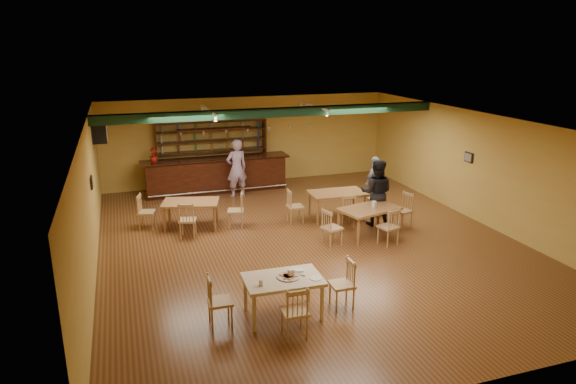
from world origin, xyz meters
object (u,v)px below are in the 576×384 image
object	(u,v)px
dining_table_a	(191,214)
patron_bar	(237,168)
dining_table_b	(337,205)
dining_table_d	(369,222)
near_table	(283,297)
patron_right_a	(376,193)
bar_counter	(216,175)

from	to	relation	value
dining_table_a	patron_bar	size ratio (longest dim) A/B	0.78
dining_table_b	patron_bar	world-z (taller)	patron_bar
dining_table_a	patron_bar	distance (m)	3.07
dining_table_a	dining_table_d	distance (m)	4.71
dining_table_d	dining_table_a	bearing A→B (deg)	139.43
dining_table_b	near_table	size ratio (longest dim) A/B	1.10
patron_bar	patron_right_a	distance (m)	4.79
dining_table_b	patron_right_a	distance (m)	1.25
dining_table_b	patron_right_a	xyz separation A→B (m)	(0.80, -0.80, 0.52)
dining_table_a	dining_table_d	xyz separation A→B (m)	(4.24, -2.04, 0.01)
bar_counter	patron_right_a	size ratio (longest dim) A/B	2.68
bar_counter	dining_table_b	bearing A→B (deg)	-54.31
bar_counter	near_table	bearing A→B (deg)	-92.49
near_table	dining_table_b	bearing A→B (deg)	58.22
dining_table_d	patron_right_a	world-z (taller)	patron_right_a
dining_table_d	bar_counter	bearing A→B (deg)	104.28
bar_counter	dining_table_b	distance (m)	4.64
dining_table_a	dining_table_b	bearing A→B (deg)	7.93
dining_table_b	patron_bar	size ratio (longest dim) A/B	0.82
patron_right_a	near_table	bearing A→B (deg)	74.98
bar_counter	patron_bar	distance (m)	1.04
bar_counter	dining_table_d	distance (m)	6.05
dining_table_b	dining_table_d	bearing A→B (deg)	-78.28
dining_table_d	patron_right_a	xyz separation A→B (m)	(0.56, 0.71, 0.53)
near_table	patron_bar	size ratio (longest dim) A/B	0.74
dining_table_a	dining_table_b	size ratio (longest dim) A/B	0.95
near_table	patron_bar	xyz separation A→B (m)	(0.88, 7.57, 0.56)
bar_counter	patron_bar	bearing A→B (deg)	-58.21
dining_table_a	patron_bar	xyz separation A→B (m)	(1.81, 2.41, 0.57)
dining_table_a	patron_bar	bearing A→B (deg)	68.67
patron_right_a	dining_table_b	bearing A→B (deg)	-14.67
dining_table_a	patron_right_a	world-z (taller)	patron_right_a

